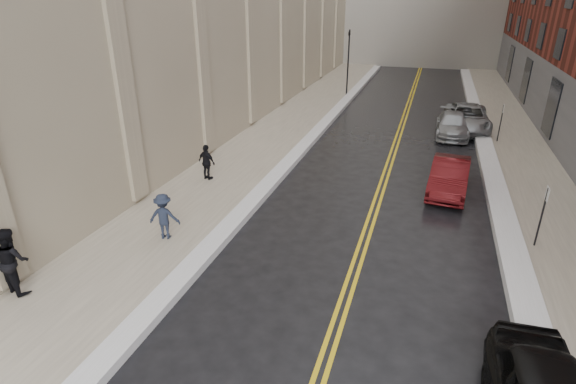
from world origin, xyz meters
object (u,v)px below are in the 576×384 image
Objects in this scene: car_maroon at (449,176)px; car_silver_near at (453,125)px; pedestrian_a at (12,260)px; pedestrian_b at (164,216)px; pedestrian_c at (207,162)px; car_silver_far at (467,118)px.

car_silver_near is (0.26, 8.82, -0.05)m from car_maroon.
car_maroon is 2.21× the size of pedestrian_a.
pedestrian_c is (-1.07, 5.17, -0.00)m from pedestrian_b.
pedestrian_a is (-11.41, -11.16, 0.41)m from car_maroon.
car_maroon is 0.78× the size of car_silver_far.
pedestrian_b reaches higher than car_maroon.
pedestrian_c reaches higher than car_silver_near.
pedestrian_a is at bearing 46.30° from pedestrian_b.
pedestrian_b is (2.30, 3.83, -0.16)m from pedestrian_a.
car_silver_far is 20.43m from pedestrian_b.
car_silver_far reaches higher than car_maroon.
car_silver_far is (0.85, 1.53, 0.11)m from car_silver_near.
pedestrian_a is 4.47m from pedestrian_b.
car_maroon is 8.83m from car_silver_near.
car_silver_near is at bearing -132.86° from pedestrian_b.
pedestrian_c is at bearing -82.07° from pedestrian_a.
car_silver_far is 16.86m from pedestrian_c.
pedestrian_c is at bearing -163.39° from car_maroon.
car_maroon is 2.66× the size of pedestrian_b.
pedestrian_a reaches higher than car_silver_near.
pedestrian_b is 5.28m from pedestrian_c.
pedestrian_c is (-10.45, -10.98, 0.30)m from car_silver_near.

